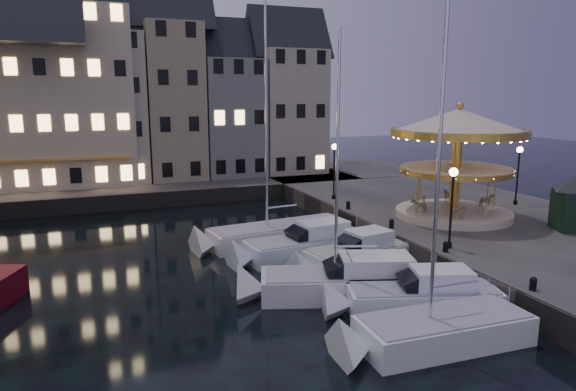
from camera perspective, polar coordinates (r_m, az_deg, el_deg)
name	(u,v)px	position (r m, az deg, el deg)	size (l,w,h in m)	color
ground	(331,298)	(23.77, 4.78, -11.30)	(160.00, 160.00, 0.00)	black
quay_east	(484,225)	(35.96, 20.97, -3.12)	(16.00, 56.00, 1.30)	#474442
quay_north	(114,190)	(48.49, -18.75, 0.59)	(44.00, 12.00, 1.30)	#474442
quaywall_e	(378,237)	(31.28, 9.95, -4.61)	(0.15, 44.00, 1.30)	#47423A
quaywall_n	(144,201)	(42.72, -15.70, -0.61)	(48.00, 0.15, 1.30)	#47423A
streetlamp_b	(452,196)	(27.20, 17.77, -0.07)	(0.44, 0.44, 4.17)	black
streetlamp_c	(334,163)	(38.49, 5.15, 3.59)	(0.44, 0.44, 4.17)	black
streetlamp_d	(518,167)	(39.85, 24.23, 2.91)	(0.44, 0.44, 4.17)	black
bollard_a	(533,283)	(23.19, 25.59, -8.77)	(0.30, 0.30, 0.57)	black
bollard_b	(446,246)	(27.01, 17.13, -5.39)	(0.30, 0.30, 0.57)	black
bollard_c	(392,223)	(30.94, 11.43, -3.02)	(0.30, 0.30, 0.57)	black
bollard_d	(348,205)	(35.56, 6.70, -1.02)	(0.30, 0.30, 0.57)	black
townhouse_nb	(33,104)	(49.92, -26.44, 9.13)	(6.16, 8.00, 13.80)	slate
townhouse_nc	(107,98)	(49.75, -19.45, 10.23)	(6.82, 8.00, 14.80)	#AAA48C
townhouse_nd	(172,92)	(50.27, -12.81, 11.15)	(5.50, 8.00, 15.80)	gray
townhouse_ne	(228,108)	(51.38, -6.63, 9.67)	(6.16, 8.00, 12.80)	slate
townhouse_nf	(286,102)	(53.21, -0.23, 10.33)	(6.82, 8.00, 13.80)	tan
hotel_corner	(32,86)	(49.91, -26.54, 10.85)	(17.60, 9.00, 16.80)	beige
motorboat_a	(430,333)	(20.00, 15.54, -14.54)	(7.50, 2.70, 12.52)	white
motorboat_b	(413,299)	(22.58, 13.71, -11.10)	(7.31, 4.08, 2.15)	silver
motorboat_c	(345,283)	(23.74, 6.33, -9.60)	(9.35, 5.17, 12.55)	silver
motorboat_d	(352,257)	(27.47, 7.10, -6.79)	(6.92, 3.22, 2.15)	silver
motorboat_e	(302,246)	(29.08, 1.61, -5.67)	(8.38, 3.28, 2.15)	silver
motorboat_f	(272,235)	(31.79, -1.84, -4.41)	(10.03, 3.70, 13.27)	silver
carousel	(458,142)	(34.06, 18.34, 5.64)	(8.36, 8.36, 7.31)	beige
ticket_kiosk	(576,193)	(33.79, 29.34, 0.20)	(3.12, 3.12, 3.66)	black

